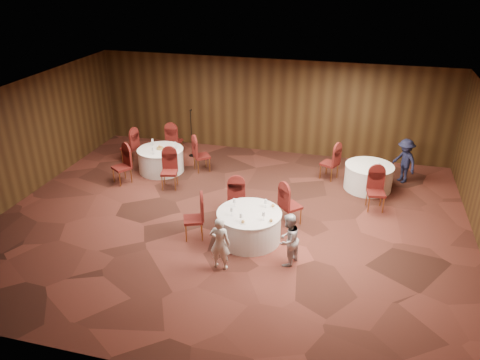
% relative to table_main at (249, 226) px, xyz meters
% --- Properties ---
extents(ground, '(12.00, 12.00, 0.00)m').
position_rel_table_main_xyz_m(ground, '(-0.67, 0.74, -0.38)').
color(ground, black).
rests_on(ground, ground).
extents(room_shell, '(12.00, 12.00, 12.00)m').
position_rel_table_main_xyz_m(room_shell, '(-0.67, 0.74, 1.59)').
color(room_shell, silver).
rests_on(room_shell, ground).
extents(table_main, '(1.55, 1.55, 0.74)m').
position_rel_table_main_xyz_m(table_main, '(0.00, 0.00, 0.00)').
color(table_main, silver).
rests_on(table_main, ground).
extents(table_left, '(1.44, 1.44, 0.74)m').
position_rel_table_main_xyz_m(table_left, '(-3.65, 3.18, 0.00)').
color(table_left, silver).
rests_on(table_left, ground).
extents(table_right, '(1.39, 1.39, 0.74)m').
position_rel_table_main_xyz_m(table_right, '(2.73, 3.55, 0.00)').
color(table_right, silver).
rests_on(table_right, ground).
extents(chairs_main, '(2.87, 2.02, 1.00)m').
position_rel_table_main_xyz_m(chairs_main, '(-0.37, 0.63, 0.12)').
color(chairs_main, '#430E0D').
rests_on(chairs_main, ground).
extents(chairs_left, '(3.20, 3.10, 1.00)m').
position_rel_table_main_xyz_m(chairs_left, '(-3.69, 3.19, 0.12)').
color(chairs_left, '#430E0D').
rests_on(chairs_left, ground).
extents(chairs_right, '(2.01, 2.30, 1.00)m').
position_rel_table_main_xyz_m(chairs_right, '(2.25, 3.14, 0.12)').
color(chairs_right, '#430E0D').
rests_on(chairs_right, ground).
extents(tabletop_main, '(1.11, 1.06, 0.22)m').
position_rel_table_main_xyz_m(tabletop_main, '(0.14, -0.11, 0.47)').
color(tabletop_main, silver).
rests_on(tabletop_main, table_main).
extents(tabletop_left, '(0.88, 0.74, 0.22)m').
position_rel_table_main_xyz_m(tabletop_left, '(-3.64, 3.18, 0.45)').
color(tabletop_left, silver).
rests_on(tabletop_left, table_left).
extents(tabletop_right, '(0.08, 0.08, 0.22)m').
position_rel_table_main_xyz_m(tabletop_right, '(2.97, 3.30, 0.52)').
color(tabletop_right, silver).
rests_on(tabletop_right, table_right).
extents(mic_stand, '(0.24, 0.24, 1.63)m').
position_rel_table_main_xyz_m(mic_stand, '(-3.12, 4.60, 0.10)').
color(mic_stand, black).
rests_on(mic_stand, ground).
extents(woman_a, '(0.47, 0.32, 1.26)m').
position_rel_table_main_xyz_m(woman_a, '(-0.34, -1.26, 0.25)').
color(woman_a, silver).
rests_on(woman_a, ground).
extents(woman_b, '(0.66, 0.73, 1.24)m').
position_rel_table_main_xyz_m(woman_b, '(1.06, -0.75, 0.25)').
color(woman_b, silver).
rests_on(woman_b, ground).
extents(man_c, '(0.94, 1.01, 1.37)m').
position_rel_table_main_xyz_m(man_c, '(3.73, 4.30, 0.31)').
color(man_c, black).
rests_on(man_c, ground).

